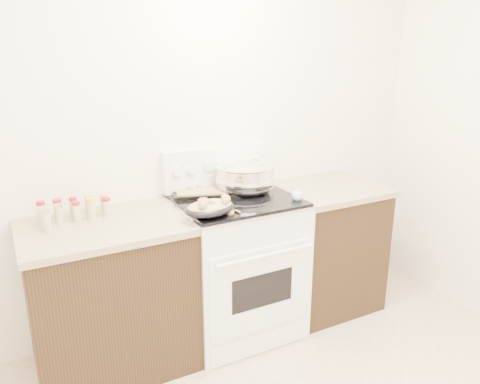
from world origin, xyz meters
TOP-DOWN VIEW (x-y plane):
  - room_shell at (0.00, 0.00)m, footprint 4.10×3.60m
  - counter_left at (-0.48, 1.43)m, footprint 0.93×0.67m
  - counter_right at (1.08, 1.43)m, footprint 0.73×0.67m
  - kitchen_range at (0.35, 1.42)m, footprint 0.78×0.73m
  - mixing_bowl at (0.48, 1.53)m, footprint 0.44×0.44m
  - roasting_pan at (0.07, 1.21)m, footprint 0.35×0.27m
  - baking_sheet at (0.24, 1.63)m, footprint 0.53×0.44m
  - wooden_spoon at (0.19, 1.20)m, footprint 0.09×0.25m
  - blue_ladle at (0.68, 1.23)m, footprint 0.14×0.24m
  - spice_jars at (-0.63, 1.57)m, footprint 0.40×0.23m

SIDE VIEW (x-z plane):
  - counter_left at x=-0.48m, z-range 0.00..0.92m
  - counter_right at x=1.08m, z-range 0.00..0.92m
  - kitchen_range at x=0.35m, z-range -0.12..1.10m
  - wooden_spoon at x=0.19m, z-range 0.93..0.98m
  - baking_sheet at x=0.24m, z-range 0.93..0.99m
  - blue_ladle at x=0.68m, z-range 0.93..1.02m
  - spice_jars at x=-0.63m, z-range 0.92..1.04m
  - roasting_pan at x=0.07m, z-range 0.94..1.05m
  - mixing_bowl at x=0.48m, z-range 0.92..1.16m
  - room_shell at x=0.00m, z-range 0.33..3.08m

